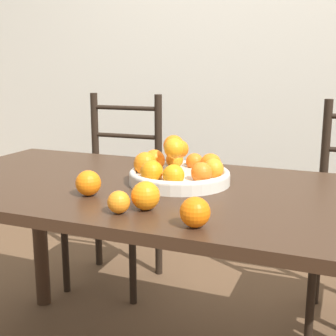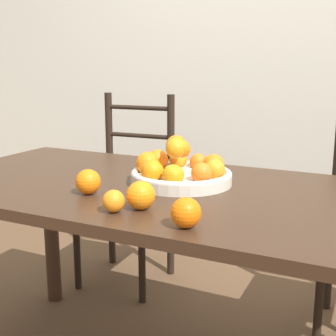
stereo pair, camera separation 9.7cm
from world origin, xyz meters
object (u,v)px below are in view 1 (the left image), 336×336
at_px(orange_loose_0, 146,196).
at_px(chair_left, 116,195).
at_px(orange_loose_3, 88,183).
at_px(fruit_bowl, 178,171).
at_px(orange_loose_2, 119,202).
at_px(orange_loose_1, 195,212).

height_order(orange_loose_0, chair_left, chair_left).
bearing_deg(orange_loose_3, fruit_bowl, 50.75).
bearing_deg(fruit_bowl, orange_loose_2, -94.82).
xyz_separation_m(orange_loose_3, chair_left, (-0.41, 0.91, -0.32)).
relative_size(fruit_bowl, orange_loose_1, 4.44).
relative_size(orange_loose_1, chair_left, 0.08).
bearing_deg(orange_loose_0, orange_loose_1, -25.31).
height_order(orange_loose_1, orange_loose_2, orange_loose_1).
relative_size(orange_loose_3, chair_left, 0.08).
bearing_deg(orange_loose_3, orange_loose_1, -20.22).
distance_m(fruit_bowl, orange_loose_1, 0.44).
bearing_deg(orange_loose_0, chair_left, 122.91).
bearing_deg(orange_loose_2, orange_loose_0, 46.15).
bearing_deg(orange_loose_2, chair_left, 119.22).
xyz_separation_m(fruit_bowl, orange_loose_1, (0.20, -0.40, -0.00)).
height_order(orange_loose_0, orange_loose_2, orange_loose_0).
height_order(fruit_bowl, orange_loose_1, fruit_bowl).
relative_size(fruit_bowl, chair_left, 0.34).
height_order(orange_loose_0, orange_loose_3, orange_loose_0).
bearing_deg(fruit_bowl, orange_loose_0, -85.79).
relative_size(orange_loose_0, chair_left, 0.08).
distance_m(orange_loose_3, chair_left, 1.05).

